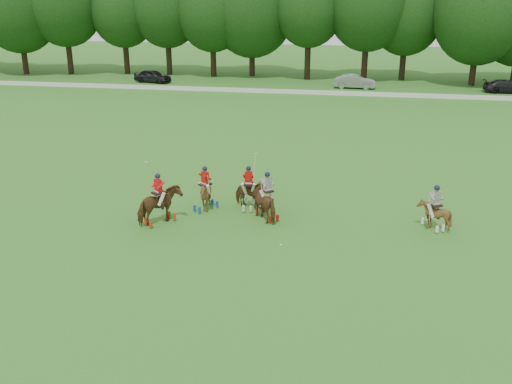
% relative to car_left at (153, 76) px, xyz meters
% --- Properties ---
extents(ground, '(180.00, 180.00, 0.00)m').
position_rel_car_left_xyz_m(ground, '(17.36, -42.50, -0.74)').
color(ground, '#2B7220').
rests_on(ground, ground).
extents(tree_line, '(117.98, 14.32, 14.75)m').
position_rel_car_left_xyz_m(tree_line, '(17.62, 5.55, 7.49)').
color(tree_line, black).
rests_on(tree_line, ground).
extents(boundary_rail, '(120.00, 0.10, 0.44)m').
position_rel_car_left_xyz_m(boundary_rail, '(17.36, -4.50, -0.52)').
color(boundary_rail, white).
rests_on(boundary_rail, ground).
extents(car_left, '(4.64, 2.66, 1.49)m').
position_rel_car_left_xyz_m(car_left, '(0.00, 0.00, 0.00)').
color(car_left, black).
rests_on(car_left, ground).
extents(car_mid, '(4.54, 1.82, 1.47)m').
position_rel_car_left_xyz_m(car_mid, '(23.01, 0.00, -0.01)').
color(car_mid, '#97969B').
rests_on(car_mid, ground).
extents(car_right, '(4.69, 2.11, 1.34)m').
position_rel_car_left_xyz_m(car_right, '(38.63, 0.00, -0.08)').
color(car_right, black).
rests_on(car_right, ground).
extents(polo_red_a, '(2.06, 2.27, 3.02)m').
position_rel_car_left_xyz_m(polo_red_a, '(14.52, -39.58, 0.17)').
color(polo_red_a, '#543016').
rests_on(polo_red_a, ground).
extents(polo_red_b, '(1.58, 1.38, 2.78)m').
position_rel_car_left_xyz_m(polo_red_b, '(18.26, -36.98, 0.05)').
color(polo_red_b, '#543016').
rests_on(polo_red_b, ground).
extents(polo_red_c, '(1.86, 1.89, 2.28)m').
position_rel_car_left_xyz_m(polo_red_c, '(16.20, -37.54, 0.07)').
color(polo_red_c, '#543016').
rests_on(polo_red_c, ground).
extents(polo_stripe_a, '(1.96, 2.06, 2.35)m').
position_rel_car_left_xyz_m(polo_stripe_a, '(19.38, -38.11, 0.11)').
color(polo_stripe_a, '#543016').
rests_on(polo_stripe_a, ground).
extents(polo_stripe_b, '(1.63, 1.67, 2.13)m').
position_rel_car_left_xyz_m(polo_stripe_b, '(27.08, -38.00, 0.00)').
color(polo_stripe_b, '#543016').
rests_on(polo_stripe_b, ground).
extents(polo_ball, '(0.09, 0.09, 0.09)m').
position_rel_car_left_xyz_m(polo_ball, '(20.44, -41.01, -0.70)').
color(polo_ball, white).
rests_on(polo_ball, ground).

